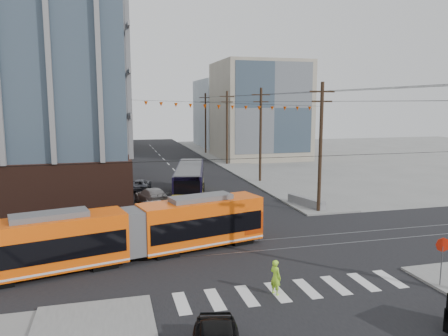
# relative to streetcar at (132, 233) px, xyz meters

# --- Properties ---
(ground) EXTENTS (160.00, 160.00, 0.00)m
(ground) POSITION_rel_streetcar_xyz_m (7.46, -3.54, -1.65)
(ground) COLOR slate
(bg_bldg_nw_near) EXTENTS (18.00, 16.00, 18.00)m
(bg_bldg_nw_near) POSITION_rel_streetcar_xyz_m (-9.54, 48.46, 7.35)
(bg_bldg_nw_near) COLOR #8C99A5
(bg_bldg_nw_near) RESTS_ON ground
(bg_bldg_ne_near) EXTENTS (14.00, 14.00, 16.00)m
(bg_bldg_ne_near) POSITION_rel_streetcar_xyz_m (23.46, 44.46, 6.35)
(bg_bldg_ne_near) COLOR gray
(bg_bldg_ne_near) RESTS_ON ground
(bg_bldg_nw_far) EXTENTS (16.00, 18.00, 20.00)m
(bg_bldg_nw_far) POSITION_rel_streetcar_xyz_m (-6.54, 68.46, 8.35)
(bg_bldg_nw_far) COLOR gray
(bg_bldg_nw_far) RESTS_ON ground
(bg_bldg_ne_far) EXTENTS (16.00, 16.00, 14.00)m
(bg_bldg_ne_far) POSITION_rel_streetcar_xyz_m (25.46, 64.46, 5.35)
(bg_bldg_ne_far) COLOR #8C99A5
(bg_bldg_ne_far) RESTS_ON ground
(utility_pole_far) EXTENTS (0.30, 0.30, 11.00)m
(utility_pole_far) POSITION_rel_streetcar_xyz_m (15.96, 52.46, 3.85)
(utility_pole_far) COLOR black
(utility_pole_far) RESTS_ON ground
(streetcar) EXTENTS (17.18, 6.49, 3.30)m
(streetcar) POSITION_rel_streetcar_xyz_m (0.00, 0.00, 0.00)
(streetcar) COLOR #FB5709
(streetcar) RESTS_ON ground
(city_bus) EXTENTS (5.05, 12.02, 3.33)m
(city_bus) POSITION_rel_streetcar_xyz_m (6.28, 15.51, 0.02)
(city_bus) COLOR black
(city_bus) RESTS_ON ground
(parked_car_silver) EXTENTS (2.53, 4.38, 1.37)m
(parked_car_silver) POSITION_rel_streetcar_xyz_m (2.04, 9.59, -0.97)
(parked_car_silver) COLOR #9D9E9E
(parked_car_silver) RESTS_ON ground
(parked_car_white) EXTENTS (3.23, 5.60, 1.53)m
(parked_car_white) POSITION_rel_streetcar_xyz_m (2.49, 14.19, -0.88)
(parked_car_white) COLOR silver
(parked_car_white) RESTS_ON ground
(parked_car_grey) EXTENTS (2.80, 4.58, 1.19)m
(parked_car_grey) POSITION_rel_streetcar_xyz_m (1.91, 21.06, -1.05)
(parked_car_grey) COLOR #484C56
(parked_car_grey) RESTS_ON ground
(pedestrian) EXTENTS (0.64, 0.75, 1.75)m
(pedestrian) POSITION_rel_streetcar_xyz_m (6.47, -6.71, -0.77)
(pedestrian) COLOR #ABF32E
(pedestrian) RESTS_ON ground
(stop_sign) EXTENTS (0.88, 0.88, 2.46)m
(stop_sign) POSITION_rel_streetcar_xyz_m (14.83, -8.13, -0.42)
(stop_sign) COLOR #B31705
(stop_sign) RESTS_ON ground
(jersey_barrier) EXTENTS (2.15, 4.48, 0.88)m
(jersey_barrier) POSITION_rel_streetcar_xyz_m (15.76, 9.48, -1.21)
(jersey_barrier) COLOR #5C5A66
(jersey_barrier) RESTS_ON ground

